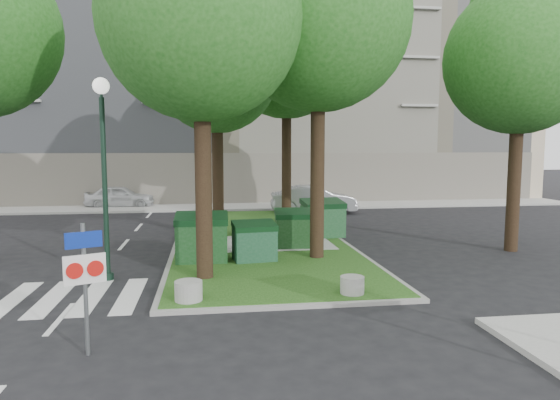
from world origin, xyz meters
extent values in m
plane|color=black|center=(0.00, 0.00, 0.00)|extent=(120.00, 120.00, 0.00)
cube|color=#1A4513|center=(0.50, 8.00, 0.06)|extent=(6.00, 16.00, 0.12)
cube|color=gray|center=(0.50, 8.00, 0.05)|extent=(6.30, 16.30, 0.10)
cube|color=#999993|center=(0.00, 18.50, 0.06)|extent=(42.00, 3.00, 0.12)
cube|color=silver|center=(-3.75, 1.50, 0.01)|extent=(5.00, 3.00, 0.01)
cube|color=beige|center=(0.00, 26.00, 8.00)|extent=(41.00, 12.00, 16.00)
cylinder|color=black|center=(-1.50, 2.50, 3.08)|extent=(0.44, 0.44, 6.16)
sphere|color=#1C5516|center=(-1.50, 2.50, 6.82)|extent=(5.20, 5.20, 5.20)
cylinder|color=black|center=(2.00, 4.50, 3.36)|extent=(0.44, 0.44, 6.72)
sphere|color=#1C5516|center=(2.00, 4.50, 7.44)|extent=(5.60, 5.60, 5.60)
cylinder|color=black|center=(-1.00, 9.00, 2.94)|extent=(0.44, 0.44, 5.88)
sphere|color=#1C5516|center=(-1.00, 9.00, 6.51)|extent=(4.80, 4.80, 4.80)
sphere|color=#1C5516|center=(-0.70, 9.20, 8.19)|extent=(3.60, 3.60, 3.60)
cylinder|color=black|center=(2.20, 12.00, 3.50)|extent=(0.44, 0.44, 7.00)
sphere|color=#1C5516|center=(2.20, 12.00, 7.75)|extent=(5.80, 5.80, 5.80)
sphere|color=#1C5516|center=(2.50, 12.20, 9.75)|extent=(4.35, 4.35, 4.35)
cylinder|color=black|center=(9.00, 5.00, 2.94)|extent=(0.44, 0.44, 5.88)
sphere|color=#1C5516|center=(9.00, 5.00, 6.51)|extent=(5.00, 5.00, 5.00)
sphere|color=#1C5516|center=(9.30, 5.20, 8.19)|extent=(3.75, 3.75, 3.75)
cube|color=#0F3813|center=(-1.60, 4.48, 0.72)|extent=(1.56, 1.07, 1.21)
cube|color=black|center=(-1.60, 4.48, 1.43)|extent=(1.61, 1.15, 0.35)
cube|color=#123E23|center=(0.00, 4.33, 0.62)|extent=(1.36, 1.01, 0.99)
cube|color=black|center=(0.00, 4.33, 1.19)|extent=(1.41, 1.07, 0.29)
cube|color=#0F3411|center=(1.60, 6.18, 0.66)|extent=(1.43, 1.02, 1.08)
cube|color=black|center=(1.60, 6.18, 1.29)|extent=(1.48, 1.08, 0.31)
cube|color=#154620|center=(3.00, 7.99, 0.72)|extent=(1.64, 1.21, 1.20)
cube|color=black|center=(3.00, 7.99, 1.41)|extent=(1.70, 1.29, 0.35)
cylinder|color=gray|center=(-1.86, 0.50, 0.34)|extent=(0.63, 0.63, 0.45)
cylinder|color=#999994|center=(1.99, 0.50, 0.32)|extent=(0.57, 0.57, 0.41)
cylinder|color=#999A95|center=(0.06, 5.00, 0.32)|extent=(0.56, 0.56, 0.40)
cylinder|color=yellow|center=(3.02, 8.52, 0.51)|extent=(0.44, 0.44, 0.78)
cylinder|color=black|center=(-4.10, 3.02, 2.44)|extent=(0.14, 0.14, 4.88)
cylinder|color=black|center=(-4.10, 3.02, 0.10)|extent=(0.29, 0.29, 0.20)
sphere|color=white|center=(-4.10, 3.02, 5.18)|extent=(0.43, 0.43, 0.43)
cylinder|color=slate|center=(-3.49, -2.00, 1.16)|extent=(0.10, 0.10, 2.31)
cube|color=navy|center=(-3.49, -2.00, 2.04)|extent=(0.57, 0.27, 0.28)
cube|color=white|center=(-3.49, -2.00, 1.53)|extent=(0.65, 0.30, 0.51)
cylinder|color=red|center=(-3.65, -2.00, 1.53)|extent=(0.27, 0.13, 0.28)
cylinder|color=red|center=(-3.32, -2.00, 1.53)|extent=(0.27, 0.13, 0.28)
imported|color=silver|center=(-6.55, 19.50, 0.67)|extent=(3.95, 1.64, 1.34)
imported|color=#93969B|center=(4.22, 15.50, 0.75)|extent=(4.67, 1.89, 1.51)
camera|label=1|loc=(-1.36, -10.72, 3.61)|focal=32.00mm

